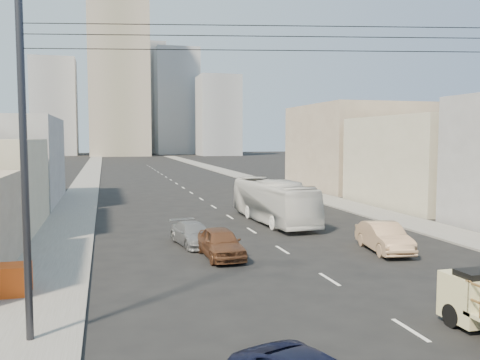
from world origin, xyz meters
name	(u,v)px	position (x,y,z in m)	size (l,w,h in m)	color
ground	(452,356)	(0.00, 0.00, 0.00)	(420.00, 420.00, 0.00)	black
sidewalk_left	(88,177)	(-11.75, 70.00, 0.06)	(3.50, 180.00, 0.12)	slate
sidewalk_right	(235,174)	(11.75, 70.00, 0.06)	(3.50, 180.00, 0.12)	slate
lane_dashes	(180,185)	(0.00, 53.00, 0.01)	(0.15, 104.00, 0.01)	silver
city_bus	(273,201)	(2.43, 22.78, 1.54)	(2.58, 11.04, 3.07)	silver
sedan_brown	(221,243)	(-3.65, 13.11, 0.76)	(1.80, 4.47, 1.52)	brown
sedan_tan	(384,237)	(5.12, 12.21, 0.78)	(1.64, 4.72, 1.55)	tan
sedan_grey	(193,234)	(-4.48, 16.50, 0.64)	(1.79, 4.40, 1.28)	slate
streetlamp_left	(27,125)	(-11.39, 4.00, 6.44)	(2.36, 0.25, 12.00)	#2D2D33
overhead_wires	(429,39)	(0.00, 1.50, 8.97)	(23.01, 5.02, 0.72)	black
crate_stack	(5,280)	(-13.00, 8.83, 0.69)	(1.80, 1.20, 1.14)	#D04913
bldg_right_mid	(434,161)	(19.50, 28.00, 4.00)	(11.00, 14.00, 8.00)	#B1AB8F
bldg_right_far	(355,147)	(20.00, 44.00, 5.00)	(12.00, 16.00, 10.00)	gray
high_rise_tower	(119,68)	(-4.00, 170.00, 30.00)	(20.00, 20.00, 60.00)	tan
midrise_ne	(177,102)	(18.00, 185.00, 20.00)	(16.00, 16.00, 40.00)	#95989D
midrise_nw	(55,107)	(-26.00, 180.00, 17.00)	(15.00, 15.00, 34.00)	#95989D
midrise_back	(142,99)	(6.00, 200.00, 22.00)	(18.00, 18.00, 44.00)	gray
midrise_east	(218,116)	(30.00, 165.00, 14.00)	(14.00, 14.00, 28.00)	#95989D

